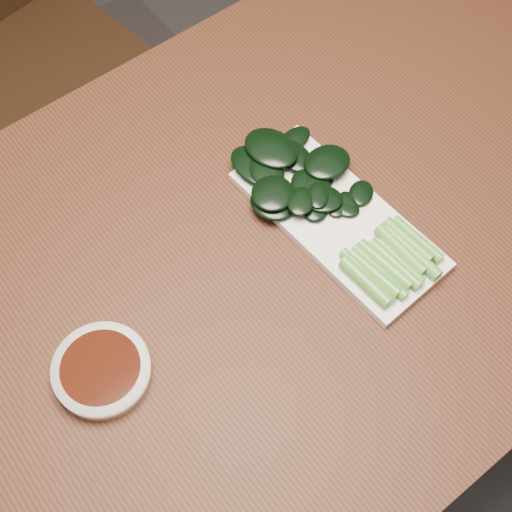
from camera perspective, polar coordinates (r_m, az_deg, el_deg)
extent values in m
plane|color=#333030|center=(1.67, -0.85, -12.76)|extent=(6.00, 6.00, 0.00)
cube|color=#432113|center=(0.98, -1.41, -1.03)|extent=(1.40, 0.80, 0.04)
cylinder|color=#432113|center=(1.70, 9.55, 13.01)|extent=(0.05, 0.05, 0.71)
cube|color=black|center=(1.69, -16.64, 14.47)|extent=(0.43, 0.43, 0.04)
cylinder|color=black|center=(1.72, -15.66, 3.89)|extent=(0.04, 0.04, 0.41)
cylinder|color=black|center=(1.81, -7.85, 10.10)|extent=(0.04, 0.04, 0.41)
cylinder|color=black|center=(2.00, -14.16, 14.83)|extent=(0.04, 0.04, 0.41)
cylinder|color=white|center=(0.91, -12.21, -8.96)|extent=(0.12, 0.12, 0.03)
cylinder|color=#3E1205|center=(0.90, -12.35, -8.71)|extent=(0.10, 0.10, 0.00)
cube|color=white|center=(1.00, 6.57, 2.89)|extent=(0.15, 0.32, 0.01)
cylinder|color=#59A137|center=(0.94, 8.77, -2.06)|extent=(0.02, 0.08, 0.02)
cylinder|color=#59A137|center=(0.94, 8.86, -1.65)|extent=(0.01, 0.10, 0.01)
cylinder|color=#59A137|center=(0.95, 9.42, -1.35)|extent=(0.03, 0.09, 0.02)
cylinder|color=#59A137|center=(0.95, 9.84, -1.25)|extent=(0.02, 0.10, 0.02)
cylinder|color=#59A137|center=(0.95, 10.27, -0.68)|extent=(0.03, 0.09, 0.02)
cylinder|color=#59A137|center=(0.96, 11.03, -0.64)|extent=(0.02, 0.09, 0.02)
cylinder|color=#59A137|center=(0.96, 11.40, -0.45)|extent=(0.02, 0.08, 0.02)
cylinder|color=#59A137|center=(0.97, 11.51, 0.47)|extent=(0.02, 0.09, 0.02)
cylinder|color=#59A137|center=(0.97, 12.35, 0.30)|extent=(0.02, 0.10, 0.02)
cylinder|color=#59A137|center=(0.98, 12.05, 1.16)|extent=(0.03, 0.08, 0.02)
cylinder|color=#59A137|center=(0.98, 12.78, 1.30)|extent=(0.02, 0.09, 0.02)
ellipsoid|color=black|center=(0.99, 1.34, 5.07)|extent=(0.08, 0.08, 0.01)
ellipsoid|color=black|center=(1.06, 3.09, 9.32)|extent=(0.06, 0.04, 0.01)
ellipsoid|color=black|center=(0.99, 5.00, 4.89)|extent=(0.05, 0.05, 0.01)
ellipsoid|color=black|center=(0.98, 3.59, 4.41)|extent=(0.06, 0.06, 0.01)
ellipsoid|color=black|center=(1.02, 4.79, 6.28)|extent=(0.07, 0.07, 0.01)
ellipsoid|color=black|center=(1.03, 2.96, 8.03)|extent=(0.05, 0.07, 0.01)
ellipsoid|color=black|center=(1.03, 1.22, 8.64)|extent=(0.08, 0.10, 0.01)
ellipsoid|color=black|center=(1.00, 4.06, 5.66)|extent=(0.06, 0.07, 0.01)
ellipsoid|color=black|center=(1.02, 0.04, 7.21)|extent=(0.07, 0.09, 0.01)
ellipsoid|color=black|center=(1.01, 0.80, 6.88)|extent=(0.06, 0.07, 0.01)
ellipsoid|color=black|center=(0.99, 5.28, 4.63)|extent=(0.07, 0.07, 0.01)
ellipsoid|color=black|center=(1.02, 5.72, 7.50)|extent=(0.07, 0.06, 0.01)
ellipsoid|color=black|center=(1.00, 4.70, 5.27)|extent=(0.08, 0.08, 0.01)
ellipsoid|color=black|center=(1.00, 3.76, 5.16)|extent=(0.06, 0.06, 0.01)
ellipsoid|color=black|center=(0.99, 4.71, 3.67)|extent=(0.05, 0.05, 0.01)
ellipsoid|color=black|center=(0.99, 1.38, 4.28)|extent=(0.08, 0.08, 0.01)
ellipsoid|color=black|center=(1.00, 7.39, 4.31)|extent=(0.04, 0.04, 0.01)
ellipsoid|color=black|center=(1.01, 8.40, 5.01)|extent=(0.06, 0.05, 0.01)
ellipsoid|color=black|center=(0.99, 7.29, 3.83)|extent=(0.04, 0.05, 0.01)
ellipsoid|color=black|center=(0.99, 6.65, 3.80)|extent=(0.03, 0.03, 0.01)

